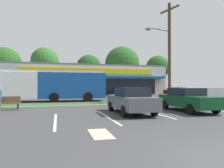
{
  "coord_description": "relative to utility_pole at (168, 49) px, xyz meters",
  "views": [
    {
      "loc": [
        -3.93,
        -3.67,
        1.69
      ],
      "look_at": [
        1.86,
        18.1,
        1.87
      ],
      "focal_mm": 32.84,
      "sensor_mm": 36.0,
      "label": 1
    }
  ],
  "objects": [
    {
      "name": "parking_stripe_2",
      "position": [
        -4.37,
        -5.86,
        -5.12
      ],
      "size": [
        0.12,
        4.8,
        0.01
      ],
      "primitive_type": "cube",
      "color": "silver",
      "rests_on": "ground_plane"
    },
    {
      "name": "storefront_building",
      "position": [
        -4.81,
        22.69,
        -2.43
      ],
      "size": [
        27.74,
        14.11,
        5.38
      ],
      "color": "#BCB7AD",
      "rests_on": "ground_plane"
    },
    {
      "name": "tree_mid_left",
      "position": [
        -12.84,
        28.91,
        1.86
      ],
      "size": [
        5.9,
        5.9,
        9.95
      ],
      "color": "#473323",
      "rests_on": "ground_plane"
    },
    {
      "name": "lot_arrow",
      "position": [
        -8.69,
        -10.3,
        -5.12
      ],
      "size": [
        0.7,
        1.6,
        0.01
      ],
      "primitive_type": "cube",
      "color": "beige",
      "rests_on": "ground_plane"
    },
    {
      "name": "utility_pole",
      "position": [
        0.0,
        0.0,
        0.0
      ],
      "size": [
        3.16,
        2.36,
        9.56
      ],
      "color": "#4C3826",
      "rests_on": "ground_plane"
    },
    {
      "name": "parking_stripe_0",
      "position": [
        -10.26,
        -7.16,
        -5.12
      ],
      "size": [
        0.12,
        4.8,
        0.01
      ],
      "primitive_type": "cube",
      "color": "silver",
      "rests_on": "ground_plane"
    },
    {
      "name": "grass_median",
      "position": [
        -6.22,
        0.31,
        -5.07
      ],
      "size": [
        56.0,
        2.2,
        0.12
      ],
      "primitive_type": "cube",
      "color": "#2D5B23",
      "rests_on": "ground_plane"
    },
    {
      "name": "tree_right",
      "position": [
        14.61,
        30.16,
        1.24
      ],
      "size": [
        5.99,
        5.99,
        9.38
      ],
      "color": "#473323",
      "rests_on": "ground_plane"
    },
    {
      "name": "parking_stripe_1",
      "position": [
        -7.54,
        -6.76,
        -5.12
      ],
      "size": [
        0.12,
        4.8,
        0.01
      ],
      "primitive_type": "cube",
      "color": "silver",
      "rests_on": "ground_plane"
    },
    {
      "name": "tree_mid",
      "position": [
        -3.12,
        30.26,
        0.88
      ],
      "size": [
        5.73,
        5.73,
        8.89
      ],
      "color": "#473323",
      "rests_on": "ground_plane"
    },
    {
      "name": "car_1",
      "position": [
        0.56,
        12.32,
        -4.38
      ],
      "size": [
        4.13,
        1.99,
        1.44
      ],
      "rotation": [
        0.0,
        0.0,
        3.14
      ],
      "color": "silver",
      "rests_on": "ground_plane"
    },
    {
      "name": "curb_lip",
      "position": [
        -6.22,
        -0.91,
        -5.07
      ],
      "size": [
        56.0,
        0.24,
        0.12
      ],
      "primitive_type": "cube",
      "color": "#99968C",
      "rests_on": "ground_plane"
    },
    {
      "name": "car_2",
      "position": [
        -1.79,
        -5.53,
        -4.34
      ],
      "size": [
        1.97,
        4.69,
        1.54
      ],
      "rotation": [
        0.0,
        0.0,
        -1.57
      ],
      "color": "#0C3F1E",
      "rests_on": "ground_plane"
    },
    {
      "name": "tree_mid_right",
      "position": [
        4.65,
        28.95,
        1.76
      ],
      "size": [
        8.16,
        8.16,
        10.97
      ],
      "color": "#473323",
      "rests_on": "ground_plane"
    },
    {
      "name": "city_bus",
      "position": [
        -11.44,
        5.42,
        -3.36
      ],
      "size": [
        12.71,
        2.88,
        3.25
      ],
      "rotation": [
        0.0,
        0.0,
        3.12
      ],
      "color": "#144793",
      "rests_on": "ground_plane"
    },
    {
      "name": "pedestrian_by_pole",
      "position": [
        -0.53,
        -2.58,
        -4.29
      ],
      "size": [
        0.34,
        0.34,
        1.67
      ],
      "rotation": [
        0.0,
        0.0,
        0.32
      ],
      "color": "#1E2338",
      "rests_on": "ground_plane"
    },
    {
      "name": "car_3",
      "position": [
        9.05,
        12.59,
        -4.39
      ],
      "size": [
        4.24,
        1.89,
        1.4
      ],
      "rotation": [
        0.0,
        0.0,
        3.14
      ],
      "color": "maroon",
      "rests_on": "ground_plane"
    },
    {
      "name": "tree_left",
      "position": [
        -20.97,
        29.97,
        1.27
      ],
      "size": [
        6.74,
        6.74,
        9.78
      ],
      "color": "#473323",
      "rests_on": "ground_plane"
    },
    {
      "name": "bus_stop_bench",
      "position": [
        -13.44,
        -1.88,
        -4.62
      ],
      "size": [
        1.6,
        0.45,
        0.95
      ],
      "rotation": [
        0.0,
        0.0,
        3.14
      ],
      "color": "brown",
      "rests_on": "ground_plane"
    },
    {
      "name": "car_0",
      "position": [
        -5.84,
        -5.61,
        -4.32
      ],
      "size": [
        1.95,
        4.59,
        1.58
      ],
      "rotation": [
        0.0,
        0.0,
        1.57
      ],
      "color": "#515459",
      "rests_on": "ground_plane"
    }
  ]
}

